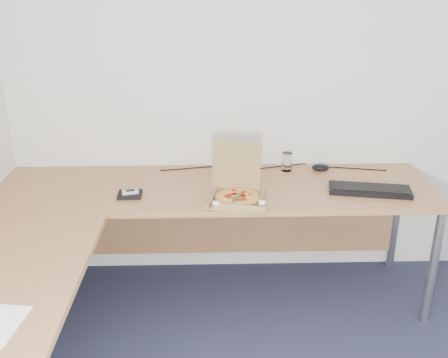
{
  "coord_description": "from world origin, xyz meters",
  "views": [
    {
      "loc": [
        -0.52,
        -1.28,
        1.84
      ],
      "look_at": [
        -0.45,
        1.28,
        0.82
      ],
      "focal_mm": 40.61,
      "sensor_mm": 36.0,
      "label": 1
    }
  ],
  "objects_px": {
    "pizza_box": "(237,194)",
    "wallet": "(130,195)",
    "keyboard": "(370,190)",
    "drinking_glass": "(287,162)",
    "desk": "(150,225)"
  },
  "relations": [
    {
      "from": "pizza_box",
      "to": "wallet",
      "type": "bearing_deg",
      "value": -173.99
    },
    {
      "from": "pizza_box",
      "to": "keyboard",
      "type": "height_order",
      "value": "pizza_box"
    },
    {
      "from": "pizza_box",
      "to": "wallet",
      "type": "relative_size",
      "value": 2.48
    },
    {
      "from": "pizza_box",
      "to": "drinking_glass",
      "type": "relative_size",
      "value": 2.78
    },
    {
      "from": "desk",
      "to": "drinking_glass",
      "type": "distance_m",
      "value": 1.02
    },
    {
      "from": "drinking_glass",
      "to": "wallet",
      "type": "relative_size",
      "value": 0.89
    },
    {
      "from": "drinking_glass",
      "to": "wallet",
      "type": "bearing_deg",
      "value": -157.74
    },
    {
      "from": "drinking_glass",
      "to": "pizza_box",
      "type": "bearing_deg",
      "value": -126.93
    },
    {
      "from": "desk",
      "to": "drinking_glass",
      "type": "bearing_deg",
      "value": 40.71
    },
    {
      "from": "pizza_box",
      "to": "desk",
      "type": "bearing_deg",
      "value": -140.67
    },
    {
      "from": "drinking_glass",
      "to": "wallet",
      "type": "height_order",
      "value": "drinking_glass"
    },
    {
      "from": "pizza_box",
      "to": "keyboard",
      "type": "xyz_separation_m",
      "value": [
        0.74,
        0.08,
        -0.02
      ]
    },
    {
      "from": "pizza_box",
      "to": "drinking_glass",
      "type": "bearing_deg",
      "value": 65.21
    },
    {
      "from": "pizza_box",
      "to": "drinking_glass",
      "type": "distance_m",
      "value": 0.55
    },
    {
      "from": "desk",
      "to": "wallet",
      "type": "relative_size",
      "value": 19.67
    }
  ]
}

